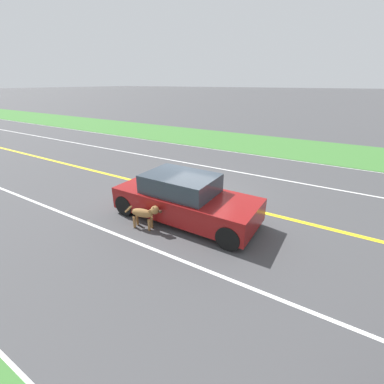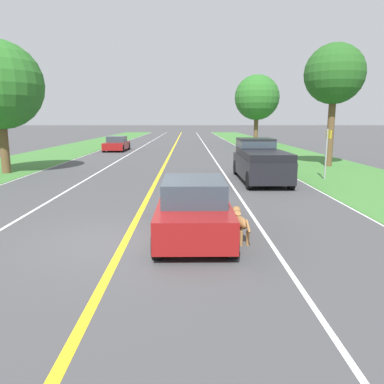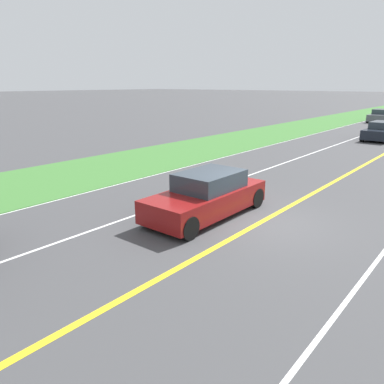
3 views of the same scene
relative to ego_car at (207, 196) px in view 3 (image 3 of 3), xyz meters
The scene contains 10 objects.
ground_plane 1.91m from the ego_car, 159.13° to the right, with size 400.00×400.00×0.00m, color #424244.
centre_divider_line 1.91m from the ego_car, 159.13° to the right, with size 0.18×160.00×0.01m, color yellow.
lane_edge_line_right 5.41m from the ego_car, ahead, with size 0.14×160.00×0.01m, color white.
lane_dash_same_dir 2.05m from the ego_car, 19.21° to the right, with size 0.10×160.00×0.01m, color white.
lane_dash_oncoming 5.25m from the ego_car, behind, with size 0.10×160.00×0.01m, color white.
grass_verge_right 8.38m from the ego_car, ahead, with size 6.00×160.00×0.03m, color #3D7533.
ego_car is the anchor object (origin of this frame).
dog 1.29m from the ego_car, 29.96° to the right, with size 0.40×1.25×0.81m.
car_trailing_near 22.06m from the ego_car, 89.81° to the right, with size 1.84×4.62×1.36m.
car_trailing_mid 37.01m from the ego_car, 84.32° to the right, with size 1.93×4.55×1.39m.
Camera 3 is at (-5.27, 9.83, 4.16)m, focal length 35.00 mm.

